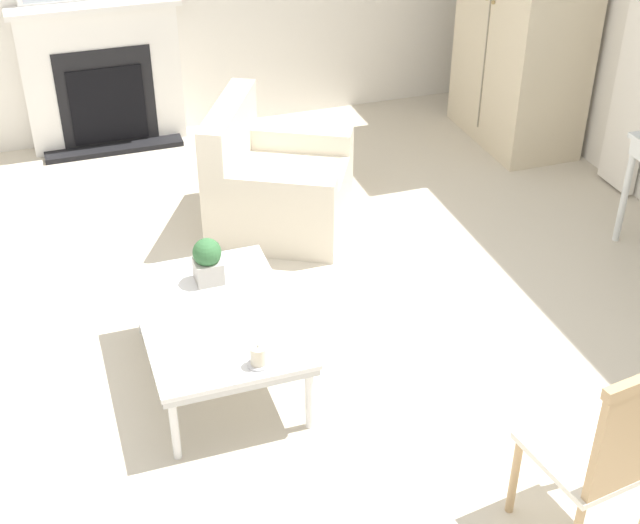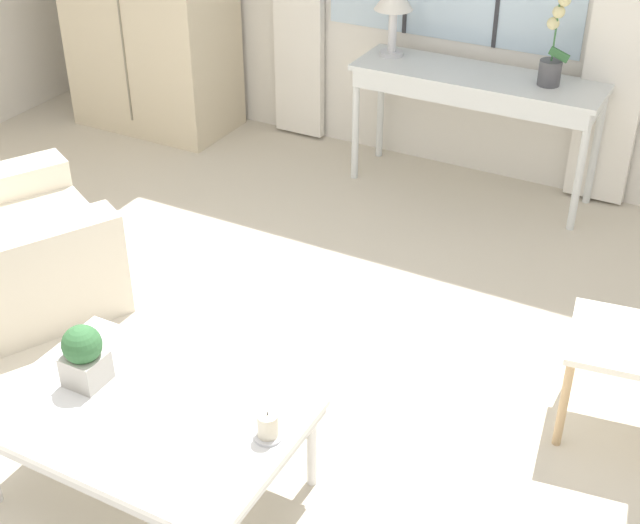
# 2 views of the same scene
# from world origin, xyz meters

# --- Properties ---
(ground_plane) EXTENTS (14.00, 14.00, 0.00)m
(ground_plane) POSITION_xyz_m (0.00, 0.00, 0.00)
(ground_plane) COLOR beige
(fireplace) EXTENTS (0.34, 1.24, 1.99)m
(fireplace) POSITION_xyz_m (-2.91, -0.36, 0.65)
(fireplace) COLOR black
(fireplace) RESTS_ON ground_plane
(armchair_upholstered) EXTENTS (1.18, 1.15, 0.82)m
(armchair_upholstered) POSITION_xyz_m (-1.30, 0.52, 0.27)
(armchair_upholstered) COLOR beige
(armchair_upholstered) RESTS_ON ground_plane
(side_chair_wooden) EXTENTS (0.50, 0.50, 0.99)m
(side_chair_wooden) POSITION_xyz_m (1.66, 1.01, 0.55)
(side_chair_wooden) COLOR white
(side_chair_wooden) RESTS_ON ground_plane
(coffee_table) EXTENTS (1.10, 0.74, 0.40)m
(coffee_table) POSITION_xyz_m (0.12, -0.20, 0.36)
(coffee_table) COLOR silver
(coffee_table) RESTS_ON ground_plane
(potted_plant_small) EXTENTS (0.15, 0.15, 0.25)m
(potted_plant_small) POSITION_xyz_m (-0.17, -0.17, 0.53)
(potted_plant_small) COLOR #BCB7AD
(potted_plant_small) RESTS_ON coffee_table
(pillar_candle) EXTENTS (0.10, 0.10, 0.11)m
(pillar_candle) POSITION_xyz_m (0.58, -0.11, 0.45)
(pillar_candle) COLOR silver
(pillar_candle) RESTS_ON coffee_table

